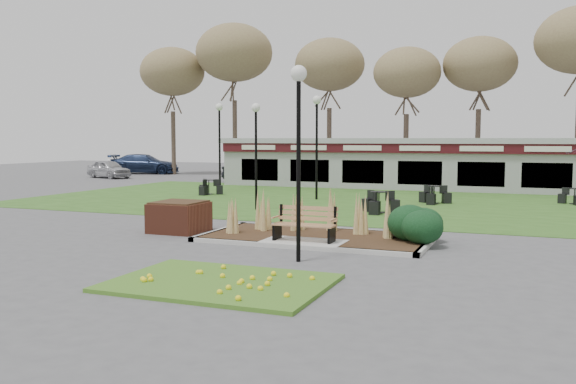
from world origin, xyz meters
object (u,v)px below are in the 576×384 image
at_px(bistro_set_a, 209,190).
at_px(bistro_set_c, 574,199).
at_px(brick_planter, 179,217).
at_px(food_pavilion, 424,163).
at_px(lamp_post_mid_left, 256,132).
at_px(car_black, 257,171).
at_px(lamp_post_far_left, 219,128).
at_px(car_blue, 145,164).
at_px(lamp_post_mid_right, 317,124).
at_px(bistro_set_b, 379,206).
at_px(park_bench, 305,223).
at_px(car_silver, 109,169).
at_px(bistro_set_d, 434,198).
at_px(lamp_post_near_left, 299,119).

height_order(bistro_set_a, bistro_set_c, bistro_set_a).
height_order(brick_planter, food_pavilion, food_pavilion).
xyz_separation_m(lamp_post_mid_left, car_black, (-6.45, 14.25, -2.38)).
relative_size(lamp_post_far_left, bistro_set_c, 3.74).
bearing_deg(car_blue, lamp_post_far_left, -150.18).
distance_m(lamp_post_mid_right, car_black, 12.32).
bearing_deg(food_pavilion, bistro_set_a, -141.84).
height_order(lamp_post_mid_right, car_black, lamp_post_mid_right).
bearing_deg(bistro_set_b, car_blue, 141.46).
xyz_separation_m(lamp_post_mid_left, bistro_set_a, (-5.05, 5.19, -2.85)).
bearing_deg(park_bench, lamp_post_mid_right, 107.56).
bearing_deg(bistro_set_b, lamp_post_far_left, 148.66).
relative_size(park_bench, car_silver, 0.44).
xyz_separation_m(lamp_post_mid_left, car_blue, (-19.15, 19.83, -2.31)).
distance_m(bistro_set_a, bistro_set_d, 11.39).
xyz_separation_m(park_bench, car_silver, (-23.02, 21.19, 0.08)).
bearing_deg(bistro_set_a, lamp_post_mid_left, -45.77).
bearing_deg(bistro_set_b, brick_planter, -123.95).
distance_m(brick_planter, lamp_post_mid_left, 6.72).
xyz_separation_m(lamp_post_near_left, lamp_post_mid_right, (-4.32, 13.86, 0.24)).
relative_size(lamp_post_near_left, lamp_post_far_left, 0.95).
bearing_deg(car_black, bistro_set_a, -179.75).
bearing_deg(bistro_set_a, bistro_set_b, -24.33).
relative_size(lamp_post_far_left, bistro_set_a, 3.37).
relative_size(lamp_post_near_left, bistro_set_d, 3.10).
bearing_deg(car_silver, car_black, -71.47).
height_order(lamp_post_mid_right, bistro_set_d, lamp_post_mid_right).
bearing_deg(lamp_post_far_left, lamp_post_mid_left, -52.39).
relative_size(bistro_set_b, car_blue, 0.28).
xyz_separation_m(lamp_post_mid_right, bistro_set_d, (5.41, 0.17, -3.26)).
relative_size(lamp_post_near_left, car_blue, 0.82).
distance_m(lamp_post_mid_right, bistro_set_d, 6.32).
bearing_deg(park_bench, bistro_set_c, 61.81).
xyz_separation_m(bistro_set_b, car_blue, (-24.01, 19.12, 0.51)).
height_order(park_bench, bistro_set_a, park_bench).
relative_size(car_silver, car_blue, 0.70).
bearing_deg(bistro_set_b, bistro_set_d, 70.81).
xyz_separation_m(lamp_post_mid_left, bistro_set_d, (6.34, 4.95, -2.84)).
xyz_separation_m(lamp_post_mid_left, lamp_post_far_left, (-5.32, 6.90, 0.35)).
bearing_deg(lamp_post_mid_left, bistro_set_a, 134.23).
relative_size(lamp_post_mid_right, bistro_set_a, 3.45).
relative_size(bistro_set_b, car_black, 0.35).
bearing_deg(food_pavilion, lamp_post_mid_right, -114.82).
bearing_deg(car_black, brick_planter, -170.42).
distance_m(bistro_set_a, bistro_set_b, 10.87).
bearing_deg(car_blue, lamp_post_near_left, -156.97).
bearing_deg(bistro_set_c, car_silver, 166.53).
relative_size(lamp_post_near_left, bistro_set_a, 3.21).
height_order(food_pavilion, lamp_post_mid_right, lamp_post_mid_right).
height_order(brick_planter, lamp_post_near_left, lamp_post_near_left).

